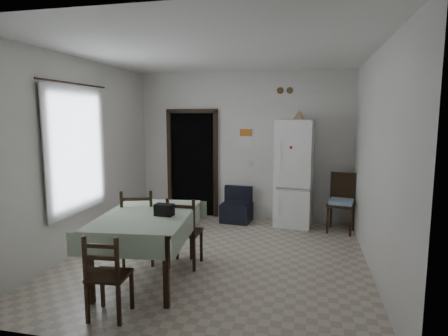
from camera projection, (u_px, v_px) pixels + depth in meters
ground at (216, 258)px, 5.42m from camera, size 4.50×4.50×0.00m
ceiling at (216, 51)px, 5.02m from camera, size 4.20×4.50×0.02m
wall_back at (243, 146)px, 7.39m from camera, size 4.20×0.02×2.90m
wall_front at (150, 189)px, 3.05m from camera, size 4.20×0.02×2.90m
wall_left at (82, 155)px, 5.68m from camera, size 0.02×4.50×2.90m
wall_right at (376, 163)px, 4.76m from camera, size 0.02×4.50×2.90m
doorway at (196, 163)px, 7.87m from camera, size 1.06×0.52×2.22m
window_recess at (71, 150)px, 5.48m from camera, size 0.10×1.20×1.60m
curtain at (77, 150)px, 5.46m from camera, size 0.02×1.45×1.85m
curtain_rod at (74, 83)px, 5.33m from camera, size 0.02×1.60×0.02m
calendar at (246, 138)px, 7.35m from camera, size 0.28×0.02×0.40m
calendar_image at (246, 133)px, 7.33m from camera, size 0.24×0.01×0.14m
light_switch at (251, 164)px, 7.40m from camera, size 0.08×0.02×0.12m
vent_left at (280, 91)px, 7.08m from camera, size 0.12×0.03×0.12m
vent_right at (290, 90)px, 7.04m from camera, size 0.12×0.03×0.12m
emergency_light at (316, 88)px, 6.91m from camera, size 0.25×0.07×0.09m
fridge at (294, 173)px, 6.93m from camera, size 0.72×0.72×1.98m
tan_cone at (299, 115)px, 6.77m from camera, size 0.22×0.22×0.17m
navy_seat at (237, 205)px, 7.25m from camera, size 0.60×0.58×0.67m
corner_chair at (341, 203)px, 6.58m from camera, size 0.53×0.53×1.04m
dining_table at (148, 246)px, 4.69m from camera, size 1.23×1.71×0.84m
black_bag at (164, 210)px, 4.53m from camera, size 0.23×0.15×0.14m
dining_chair_far_left at (139, 226)px, 5.21m from camera, size 0.57×0.57×1.05m
dining_chair_far_right at (185, 231)px, 5.10m from camera, size 0.42×0.42×0.97m
dining_chair_near_head at (109, 274)px, 3.79m from camera, size 0.41×0.41×0.89m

